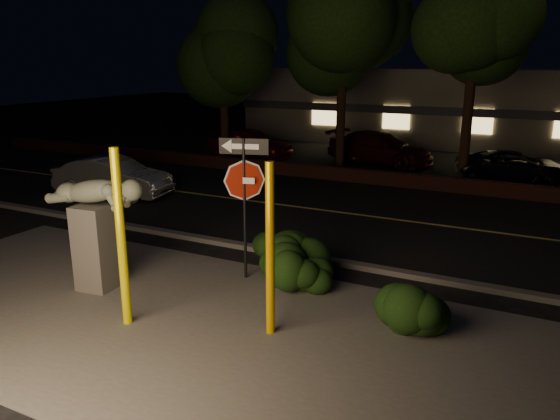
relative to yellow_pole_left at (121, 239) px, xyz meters
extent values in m
plane|color=black|center=(0.90, 11.42, -1.56)|extent=(90.00, 90.00, 0.00)
cube|color=#4C4944|center=(0.90, 0.42, -1.55)|extent=(14.00, 6.00, 0.02)
cube|color=black|center=(0.90, 8.42, -1.55)|extent=(80.00, 8.00, 0.01)
cube|color=#CBB151|center=(0.90, 8.42, -1.54)|extent=(80.00, 0.12, 0.00)
cube|color=#4C4944|center=(0.90, 4.32, -1.50)|extent=(80.00, 0.25, 0.12)
cube|color=#482117|center=(0.90, 12.72, -1.31)|extent=(40.00, 0.35, 0.50)
cube|color=black|center=(0.90, 18.42, -1.55)|extent=(40.00, 12.00, 0.01)
cube|color=#685F53|center=(0.90, 26.42, 0.44)|extent=(22.00, 10.00, 4.00)
cube|color=#333338|center=(0.90, 21.32, 0.44)|extent=(22.00, 0.20, 0.40)
cube|color=#FFD87F|center=(-5.10, 21.37, 0.04)|extent=(1.40, 0.08, 1.20)
cube|color=#FFD87F|center=(-1.10, 21.37, 0.04)|extent=(1.40, 0.08, 1.20)
cube|color=#FFD87F|center=(2.90, 21.37, 0.04)|extent=(1.40, 0.08, 1.20)
cylinder|color=black|center=(-7.10, 14.42, 0.32)|extent=(0.36, 0.36, 3.75)
ellipsoid|color=black|center=(-7.10, 14.42, 3.80)|extent=(4.60, 4.60, 4.14)
cylinder|color=black|center=(-1.60, 14.62, 0.57)|extent=(0.36, 0.36, 4.25)
ellipsoid|color=black|center=(-1.60, 14.62, 4.51)|extent=(5.20, 5.20, 4.68)
cylinder|color=black|center=(3.40, 14.22, 0.44)|extent=(0.36, 0.36, 4.00)
ellipsoid|color=black|center=(3.40, 14.22, 4.12)|extent=(4.80, 4.80, 4.32)
cylinder|color=#F9E905|center=(0.00, 0.00, 0.00)|extent=(0.16, 0.16, 3.12)
cylinder|color=#E8A900|center=(2.40, 0.82, -0.08)|extent=(0.15, 0.15, 2.95)
cylinder|color=black|center=(0.80, 2.72, -0.08)|extent=(0.06, 0.06, 2.97)
cube|color=white|center=(0.80, 2.72, 0.56)|extent=(0.44, 0.16, 0.13)
cube|color=black|center=(0.80, 2.72, 1.25)|extent=(0.97, 0.32, 0.32)
cube|color=white|center=(0.80, 2.72, 1.25)|extent=(0.61, 0.20, 0.13)
cube|color=#4C4944|center=(-1.57, 0.93, -0.69)|extent=(0.74, 0.74, 1.74)
sphere|color=slate|center=(-0.63, 1.03, 0.56)|extent=(0.41, 0.41, 0.41)
ellipsoid|color=black|center=(1.61, 3.11, -1.01)|extent=(2.29, 1.45, 1.11)
ellipsoid|color=black|center=(2.36, 2.71, -1.06)|extent=(1.55, 0.89, 0.99)
ellipsoid|color=black|center=(4.42, 1.94, -1.06)|extent=(1.58, 1.16, 1.00)
imported|color=#B1B1B5|center=(-6.81, 6.93, -0.90)|extent=(4.16, 1.90, 1.32)
imported|color=maroon|center=(-6.37, 15.37, -0.84)|extent=(4.36, 2.12, 1.43)
imported|color=#450F12|center=(-0.55, 16.81, -0.86)|extent=(5.10, 2.93, 1.39)
imported|color=black|center=(5.08, 15.34, -0.97)|extent=(4.53, 2.77, 1.17)
camera|label=1|loc=(6.30, -6.56, 2.91)|focal=35.00mm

